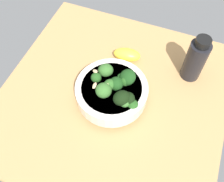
{
  "coord_description": "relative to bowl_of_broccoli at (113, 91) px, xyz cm",
  "views": [
    {
      "loc": [
        34.62,
        13.0,
        61.21
      ],
      "look_at": [
        1.04,
        0.11,
        4.0
      ],
      "focal_mm": 40.94,
      "sensor_mm": 36.0,
      "label": 1
    }
  ],
  "objects": [
    {
      "name": "lemon_wedge",
      "position": [
        -14.97,
        -1.23,
        -2.38
      ],
      "size": [
        5.51,
        8.72,
        3.61
      ],
      "primitive_type": "ellipsoid",
      "rotation": [
        0.0,
        0.0,
        4.86
      ],
      "color": "yellow",
      "rests_on": "ground_plane"
    },
    {
      "name": "bowl_of_broccoli",
      "position": [
        0.0,
        0.0,
        0.0
      ],
      "size": [
        19.15,
        19.15,
        10.04
      ],
      "color": "silver",
      "rests_on": "ground_plane"
    },
    {
      "name": "ground_plane",
      "position": [
        -0.97,
        -0.41,
        -5.88
      ],
      "size": [
        61.71,
        61.71,
        3.38
      ],
      "primitive_type": "cube",
      "color": "tan"
    },
    {
      "name": "bottle_tall",
      "position": [
        -15.89,
        18.0,
        2.71
      ],
      "size": [
        5.59,
        5.59,
        14.74
      ],
      "color": "black",
      "rests_on": "ground_plane"
    }
  ]
}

